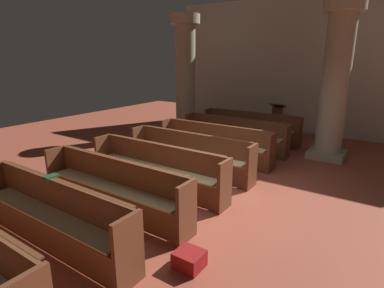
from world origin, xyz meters
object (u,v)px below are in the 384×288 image
pew_row_2 (214,142)px  pew_row_6 (51,213)px  pew_row_3 (189,153)px  pillar_aisle_side (336,80)px  pew_row_4 (157,167)px  pillar_far_side (185,74)px  pew_row_0 (250,126)px  pew_row_1 (234,133)px  pew_row_5 (113,186)px  lectern (277,122)px  kneeler_box_red (189,259)px  hymn_book (51,176)px

pew_row_2 → pew_row_6: (0.00, -4.48, 0.00)m
pew_row_3 → pillar_aisle_side: size_ratio=0.80×
pew_row_3 → pew_row_4: bearing=-90.0°
pew_row_6 → pillar_far_side: pillar_far_side is taller
pew_row_6 → pillar_aisle_side: (2.36, 6.29, 1.53)m
pew_row_0 → pew_row_2: same height
pew_row_0 → pillar_aisle_side: (2.36, -0.42, 1.53)m
pew_row_1 → pew_row_5: size_ratio=1.00×
pillar_aisle_side → lectern: size_ratio=3.56×
lectern → kneeler_box_red: bearing=-78.8°
pew_row_3 → pillar_aisle_side: bearing=51.2°
pew_row_0 → pew_row_4: 4.48m
pew_row_5 → kneeler_box_red: bearing=-14.3°
pew_row_6 → pillar_far_side: bearing=109.6°
pew_row_3 → kneeler_box_red: pew_row_3 is taller
pew_row_4 → pew_row_5: 1.12m
pew_row_0 → pew_row_4: size_ratio=1.00×
pew_row_3 → kneeler_box_red: bearing=-55.5°
pillar_far_side → hymn_book: size_ratio=19.91×
pew_row_1 → pew_row_4: (0.00, -3.36, 0.00)m
pillar_aisle_side → hymn_book: (-2.56, -6.10, -1.10)m
pew_row_1 → kneeler_box_red: size_ratio=8.92×
pillar_far_side → kneeler_box_red: bearing=-54.5°
pillar_aisle_side → lectern: pillar_aisle_side is taller
pew_row_1 → hymn_book: hymn_book is taller
hymn_book → kneeler_box_red: bearing=12.3°
pew_row_4 → kneeler_box_red: size_ratio=8.92×
pillar_far_side → lectern: (2.73, 1.42, -1.55)m
pew_row_3 → pew_row_6: (0.00, -3.36, 0.00)m
pew_row_6 → lectern: 7.92m
pew_row_3 → pew_row_2: bearing=90.0°
pew_row_4 → lectern: size_ratio=2.84×
pew_row_4 → pew_row_0: bearing=90.0°
pew_row_0 → pew_row_1: bearing=-90.0°
pillar_far_side → pew_row_2: bearing=-41.1°
pew_row_3 → pew_row_5: size_ratio=1.00×
pew_row_1 → lectern: 2.35m
pew_row_5 → pew_row_1: bearing=90.0°
pillar_far_side → hymn_book: pillar_far_side is taller
pew_row_4 → pew_row_3: bearing=90.0°
pew_row_2 → pew_row_4: same height
pew_row_6 → pillar_far_side: (-2.31, 6.49, 1.53)m
lectern → hymn_book: size_ratio=5.59×
pew_row_1 → hymn_book: 5.43m
pew_row_3 → kneeler_box_red: 3.32m
pew_row_3 → hymn_book: (-0.21, -3.17, 0.43)m
pew_row_5 → pillar_aisle_side: 5.89m
hymn_book → kneeler_box_red: 2.27m
pew_row_2 → pew_row_6: same height
pew_row_3 → pillar_far_side: 4.18m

